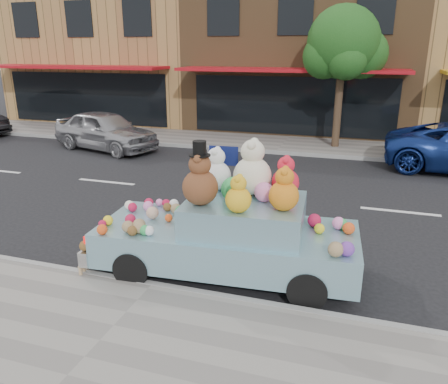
% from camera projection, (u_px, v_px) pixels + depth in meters
% --- Properties ---
extents(ground, '(120.00, 120.00, 0.00)m').
position_uv_depth(ground, '(239.00, 195.00, 11.54)').
color(ground, black).
rests_on(ground, ground).
extents(near_sidewalk, '(60.00, 3.00, 0.12)m').
position_uv_depth(near_sidewalk, '(100.00, 344.00, 5.64)').
color(near_sidewalk, gray).
rests_on(near_sidewalk, ground).
extents(far_sidewalk, '(60.00, 3.00, 0.12)m').
position_uv_depth(far_sidewalk, '(283.00, 144.00, 17.40)').
color(far_sidewalk, gray).
rests_on(far_sidewalk, ground).
extents(near_kerb, '(60.00, 0.12, 0.13)m').
position_uv_depth(near_kerb, '(153.00, 286.00, 7.00)').
color(near_kerb, gray).
rests_on(near_kerb, ground).
extents(far_kerb, '(60.00, 0.12, 0.13)m').
position_uv_depth(far_kerb, '(276.00, 152.00, 16.04)').
color(far_kerb, gray).
rests_on(far_kerb, ground).
extents(storefront_left, '(10.00, 9.80, 7.30)m').
position_uv_depth(storefront_left, '(125.00, 50.00, 24.13)').
color(storefront_left, '#9E7742').
rests_on(storefront_left, ground).
extents(storefront_mid, '(10.00, 9.80, 7.30)m').
position_uv_depth(storefront_mid, '(307.00, 50.00, 21.23)').
color(storefront_mid, brown).
rests_on(storefront_mid, ground).
extents(street_tree, '(3.00, 2.70, 5.22)m').
position_uv_depth(street_tree, '(344.00, 49.00, 15.72)').
color(street_tree, '#38281C').
rests_on(street_tree, ground).
extents(car_silver, '(4.67, 2.88, 1.48)m').
position_uv_depth(car_silver, '(105.00, 130.00, 16.55)').
color(car_silver, '#9F9FA4').
rests_on(car_silver, ground).
extents(art_car, '(4.60, 2.07, 2.37)m').
position_uv_depth(art_car, '(230.00, 228.00, 7.31)').
color(art_car, black).
rests_on(art_car, ground).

